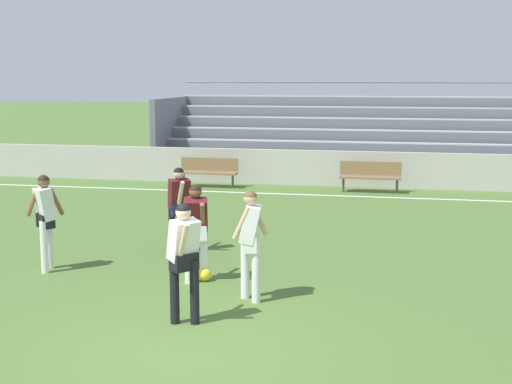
{
  "coord_description": "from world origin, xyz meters",
  "views": [
    {
      "loc": [
        2.49,
        -7.88,
        3.39
      ],
      "look_at": [
        -0.06,
        4.72,
        1.25
      ],
      "focal_mm": 48.98,
      "sensor_mm": 36.0,
      "label": 1
    }
  ],
  "objects_px": {
    "player_white_wide_left": "(45,214)",
    "bench_near_wall_gap": "(370,174)",
    "bench_far_left": "(209,170)",
    "player_white_pressing_high": "(250,235)",
    "player_dark_challenging": "(179,202)",
    "bleacher_stand": "(391,134)",
    "soccer_ball": "(205,275)",
    "player_dark_dropping_back": "(196,224)",
    "player_white_overlapping": "(184,253)"
  },
  "relations": [
    {
      "from": "bench_far_left",
      "to": "player_white_pressing_high",
      "type": "distance_m",
      "value": 11.12
    },
    {
      "from": "bench_far_left",
      "to": "player_dark_challenging",
      "type": "xyz_separation_m",
      "value": [
        1.58,
        -7.94,
        0.45
      ]
    },
    {
      "from": "player_dark_dropping_back",
      "to": "bench_far_left",
      "type": "bearing_deg",
      "value": 104.08
    },
    {
      "from": "bench_far_left",
      "to": "player_dark_dropping_back",
      "type": "height_order",
      "value": "player_dark_dropping_back"
    },
    {
      "from": "bench_far_left",
      "to": "player_white_wide_left",
      "type": "xyz_separation_m",
      "value": [
        -0.32,
        -9.62,
        0.47
      ]
    },
    {
      "from": "bleacher_stand",
      "to": "player_white_wide_left",
      "type": "xyz_separation_m",
      "value": [
        -5.76,
        -13.85,
        -0.36
      ]
    },
    {
      "from": "bleacher_stand",
      "to": "bench_near_wall_gap",
      "type": "height_order",
      "value": "bleacher_stand"
    },
    {
      "from": "bleacher_stand",
      "to": "player_white_overlapping",
      "type": "distance_m",
      "value": 16.16
    },
    {
      "from": "bleacher_stand",
      "to": "bench_near_wall_gap",
      "type": "xyz_separation_m",
      "value": [
        -0.51,
        -4.23,
        -0.83
      ]
    },
    {
      "from": "player_dark_dropping_back",
      "to": "bleacher_stand",
      "type": "bearing_deg",
      "value": 77.93
    },
    {
      "from": "bench_far_left",
      "to": "player_white_wide_left",
      "type": "distance_m",
      "value": 9.64
    },
    {
      "from": "player_white_pressing_high",
      "to": "player_white_overlapping",
      "type": "distance_m",
      "value": 1.36
    },
    {
      "from": "player_white_pressing_high",
      "to": "player_dark_dropping_back",
      "type": "height_order",
      "value": "player_white_pressing_high"
    },
    {
      "from": "bleacher_stand",
      "to": "player_white_wide_left",
      "type": "height_order",
      "value": "bleacher_stand"
    },
    {
      "from": "bleacher_stand",
      "to": "soccer_ball",
      "type": "xyz_separation_m",
      "value": [
        -2.87,
        -13.93,
        -1.27
      ]
    },
    {
      "from": "bleacher_stand",
      "to": "player_white_overlapping",
      "type": "relative_size",
      "value": 9.56
    },
    {
      "from": "player_dark_challenging",
      "to": "player_white_wide_left",
      "type": "distance_m",
      "value": 2.54
    },
    {
      "from": "player_white_pressing_high",
      "to": "soccer_ball",
      "type": "xyz_separation_m",
      "value": [
        -0.96,
        0.83,
        -0.91
      ]
    },
    {
      "from": "bleacher_stand",
      "to": "player_dark_challenging",
      "type": "height_order",
      "value": "bleacher_stand"
    },
    {
      "from": "bench_near_wall_gap",
      "to": "player_dark_dropping_back",
      "type": "relative_size",
      "value": 1.09
    },
    {
      "from": "bench_far_left",
      "to": "player_white_overlapping",
      "type": "distance_m",
      "value": 12.07
    },
    {
      "from": "bench_near_wall_gap",
      "to": "player_white_overlapping",
      "type": "xyz_separation_m",
      "value": [
        -2.08,
        -11.72,
        0.47
      ]
    },
    {
      "from": "bench_far_left",
      "to": "player_white_pressing_high",
      "type": "xyz_separation_m",
      "value": [
        3.53,
        -10.53,
        0.47
      ]
    },
    {
      "from": "player_dark_challenging",
      "to": "player_white_wide_left",
      "type": "bearing_deg",
      "value": -138.55
    },
    {
      "from": "player_white_pressing_high",
      "to": "soccer_ball",
      "type": "distance_m",
      "value": 1.56
    },
    {
      "from": "bench_near_wall_gap",
      "to": "player_dark_dropping_back",
      "type": "height_order",
      "value": "player_dark_dropping_back"
    },
    {
      "from": "soccer_ball",
      "to": "player_white_wide_left",
      "type": "bearing_deg",
      "value": 178.47
    },
    {
      "from": "player_dark_dropping_back",
      "to": "player_dark_challenging",
      "type": "relative_size",
      "value": 0.99
    },
    {
      "from": "player_dark_dropping_back",
      "to": "player_dark_challenging",
      "type": "distance_m",
      "value": 2.01
    },
    {
      "from": "player_white_pressing_high",
      "to": "soccer_ball",
      "type": "height_order",
      "value": "player_white_pressing_high"
    },
    {
      "from": "player_dark_dropping_back",
      "to": "player_dark_challenging",
      "type": "height_order",
      "value": "player_dark_challenging"
    },
    {
      "from": "bench_near_wall_gap",
      "to": "bench_far_left",
      "type": "distance_m",
      "value": 4.93
    },
    {
      "from": "bench_near_wall_gap",
      "to": "bleacher_stand",
      "type": "bearing_deg",
      "value": 83.09
    },
    {
      "from": "player_dark_challenging",
      "to": "player_dark_dropping_back",
      "type": "bearing_deg",
      "value": -64.59
    },
    {
      "from": "bench_near_wall_gap",
      "to": "player_dark_challenging",
      "type": "xyz_separation_m",
      "value": [
        -3.34,
        -7.94,
        0.45
      ]
    },
    {
      "from": "bleacher_stand",
      "to": "player_dark_challenging",
      "type": "distance_m",
      "value": 12.77
    },
    {
      "from": "player_white_wide_left",
      "to": "soccer_ball",
      "type": "bearing_deg",
      "value": -1.53
    },
    {
      "from": "bleacher_stand",
      "to": "player_white_pressing_high",
      "type": "height_order",
      "value": "bleacher_stand"
    },
    {
      "from": "player_white_wide_left",
      "to": "bleacher_stand",
      "type": "bearing_deg",
      "value": 67.42
    },
    {
      "from": "bench_near_wall_gap",
      "to": "bench_far_left",
      "type": "relative_size",
      "value": 1.0
    },
    {
      "from": "player_white_wide_left",
      "to": "bench_far_left",
      "type": "bearing_deg",
      "value": 88.08
    },
    {
      "from": "player_white_wide_left",
      "to": "soccer_ball",
      "type": "distance_m",
      "value": 3.04
    },
    {
      "from": "player_dark_dropping_back",
      "to": "player_white_pressing_high",
      "type": "bearing_deg",
      "value": -35.66
    },
    {
      "from": "bench_far_left",
      "to": "player_white_overlapping",
      "type": "xyz_separation_m",
      "value": [
        2.85,
        -11.72,
        0.47
      ]
    },
    {
      "from": "bench_near_wall_gap",
      "to": "soccer_ball",
      "type": "distance_m",
      "value": 9.99
    },
    {
      "from": "player_white_wide_left",
      "to": "bench_near_wall_gap",
      "type": "bearing_deg",
      "value": 61.39
    },
    {
      "from": "player_white_overlapping",
      "to": "soccer_ball",
      "type": "distance_m",
      "value": 2.23
    },
    {
      "from": "player_white_wide_left",
      "to": "soccer_ball",
      "type": "height_order",
      "value": "player_white_wide_left"
    },
    {
      "from": "bench_near_wall_gap",
      "to": "player_white_overlapping",
      "type": "height_order",
      "value": "player_white_overlapping"
    },
    {
      "from": "player_dark_dropping_back",
      "to": "player_white_overlapping",
      "type": "relative_size",
      "value": 0.97
    }
  ]
}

